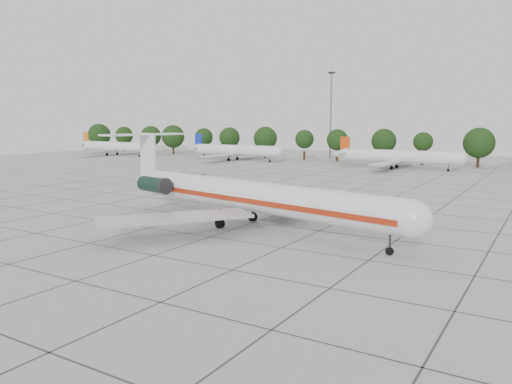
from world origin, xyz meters
TOP-DOWN VIEW (x-y plane):
  - ground at (0.00, 0.00)m, footprint 260.00×260.00m
  - apron_joints at (0.00, 15.00)m, footprint 170.00×170.00m
  - main_airliner at (-0.48, -1.82)m, footprint 40.99×31.86m
  - bg_airliner_a at (-96.97, 69.38)m, footprint 28.24×27.20m
  - bg_airliner_b at (-50.78, 72.31)m, footprint 28.24×27.20m
  - bg_airliner_c at (-3.94, 71.18)m, footprint 28.24×27.20m
  - tree_line at (-11.68, 85.00)m, footprint 249.86×8.44m
  - floodlight_mast at (-30.00, 92.00)m, footprint 1.60×1.60m

SIDE VIEW (x-z plane):
  - ground at x=0.00m, z-range 0.00..0.00m
  - apron_joints at x=0.00m, z-range 0.00..0.02m
  - bg_airliner_a at x=-96.97m, z-range -0.79..6.61m
  - bg_airliner_b at x=-50.78m, z-range -0.79..6.61m
  - bg_airliner_c at x=-3.94m, z-range -0.79..6.61m
  - main_airliner at x=-0.48m, z-range -1.43..8.28m
  - tree_line at x=-11.68m, z-range 0.87..11.09m
  - floodlight_mast at x=-30.00m, z-range 1.56..27.01m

